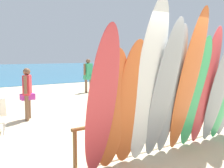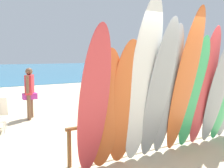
{
  "view_description": "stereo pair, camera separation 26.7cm",
  "coord_description": "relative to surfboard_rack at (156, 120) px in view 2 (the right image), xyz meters",
  "views": [
    {
      "loc": [
        -3.75,
        -3.79,
        1.85
      ],
      "look_at": [
        0.0,
        1.67,
        1.13
      ],
      "focal_mm": 42.18,
      "sensor_mm": 36.0,
      "label": 1
    },
    {
      "loc": [
        -3.52,
        -3.93,
        1.85
      ],
      "look_at": [
        0.0,
        1.67,
        1.13
      ],
      "focal_mm": 42.18,
      "sensor_mm": 36.0,
      "label": 2
    }
  ],
  "objects": [
    {
      "name": "surfboard_red_0",
      "position": [
        -1.75,
        -0.62,
        0.6
      ],
      "size": [
        0.52,
        0.71,
        2.3
      ],
      "primitive_type": "ellipsoid",
      "rotation": [
        0.27,
        0.0,
        -0.07
      ],
      "color": "#D13D42",
      "rests_on": "ground"
    },
    {
      "name": "ground",
      "position": [
        0.0,
        14.0,
        -0.55
      ],
      "size": [
        60.0,
        60.0,
        0.0
      ],
      "primitive_type": "plane",
      "color": "beige"
    },
    {
      "name": "beachgoer_by_water",
      "position": [
        2.99,
        2.61,
        0.39
      ],
      "size": [
        0.43,
        0.53,
        1.64
      ],
      "rotation": [
        0.0,
        0.0,
        2.17
      ],
      "color": "tan",
      "rests_on": "ground"
    },
    {
      "name": "beachgoer_near_rack",
      "position": [
        2.63,
        1.74,
        0.33
      ],
      "size": [
        0.4,
        0.58,
        1.52
      ],
      "rotation": [
        0.0,
        0.0,
        1.62
      ],
      "color": "beige",
      "rests_on": "ground"
    },
    {
      "name": "surfboard_orange_1",
      "position": [
        -1.46,
        -0.45,
        0.44
      ],
      "size": [
        0.6,
        0.48,
        1.97
      ],
      "primitive_type": "ellipsoid",
      "rotation": [
        0.2,
        0.0,
        -0.06
      ],
      "color": "orange",
      "rests_on": "ground"
    },
    {
      "name": "beachgoer_strolling",
      "position": [
        2.68,
        7.67,
        0.42
      ],
      "size": [
        0.61,
        0.34,
        1.68
      ],
      "rotation": [
        0.0,
        0.0,
        0.32
      ],
      "color": "brown",
      "rests_on": "ground"
    },
    {
      "name": "beachgoer_midbeach",
      "position": [
        -1.52,
        3.74,
        0.31
      ],
      "size": [
        0.39,
        0.51,
        1.49
      ],
      "rotation": [
        0.0,
        0.0,
        4.23
      ],
      "color": "brown",
      "rests_on": "ground"
    },
    {
      "name": "surfboard_red_8",
      "position": [
        0.82,
        -0.51,
        0.66
      ],
      "size": [
        0.54,
        0.61,
        2.42
      ],
      "primitive_type": "ellipsoid",
      "rotation": [
        0.21,
        0.0,
        0.03
      ],
      "color": "#D13D42",
      "rests_on": "ground"
    },
    {
      "name": "surfboard_orange_6",
      "position": [
        0.16,
        -0.6,
        0.8
      ],
      "size": [
        0.58,
        0.76,
        2.71
      ],
      "primitive_type": "ellipsoid",
      "rotation": [
        0.24,
        0.0,
        0.05
      ],
      "color": "orange",
      "rests_on": "ground"
    },
    {
      "name": "surfboard_green_7",
      "position": [
        0.51,
        -0.51,
        0.56
      ],
      "size": [
        0.57,
        0.59,
        2.23
      ],
      "primitive_type": "ellipsoid",
      "rotation": [
        0.23,
        0.0,
        0.03
      ],
      "color": "#38B266",
      "rests_on": "ground"
    },
    {
      "name": "surfboard_grey_5",
      "position": [
        -0.18,
        -0.51,
        0.65
      ],
      "size": [
        0.49,
        0.59,
        2.4
      ],
      "primitive_type": "ellipsoid",
      "rotation": [
        0.21,
        0.0,
        0.02
      ],
      "color": "#999EA3",
      "rests_on": "ground"
    },
    {
      "name": "surfboard_orange_2",
      "position": [
        -1.11,
        -0.49,
        0.5
      ],
      "size": [
        0.62,
        0.63,
        2.11
      ],
      "primitive_type": "ellipsoid",
      "rotation": [
        0.24,
        0.0,
        -0.09
      ],
      "color": "orange",
      "rests_on": "ground"
    },
    {
      "name": "surfboard_grey_4",
      "position": [
        -0.5,
        -0.62,
        0.68
      ],
      "size": [
        0.51,
        0.79,
        2.46
      ],
      "primitive_type": "ellipsoid",
      "rotation": [
        0.28,
        0.0,
        -0.03
      ],
      "color": "#999EA3",
      "rests_on": "ground"
    },
    {
      "name": "surfboard_grey_9",
      "position": [
        1.1,
        -0.6,
        0.55
      ],
      "size": [
        0.52,
        0.69,
        2.21
      ],
      "primitive_type": "ellipsoid",
      "rotation": [
        0.26,
        0.0,
        -0.09
      ],
      "color": "#999EA3",
      "rests_on": "ground"
    },
    {
      "name": "surfboard_white_3",
      "position": [
        -0.83,
        -0.6,
        0.83
      ],
      "size": [
        0.59,
        0.76,
        2.77
      ],
      "primitive_type": "ellipsoid",
      "rotation": [
        0.24,
        0.0,
        -0.05
      ],
      "color": "white",
      "rests_on": "ground"
    },
    {
      "name": "surfboard_rack",
      "position": [
        0.0,
        0.0,
        0.0
      ],
      "size": [
        3.89,
        0.07,
        0.67
      ],
      "color": "brown",
      "rests_on": "ground"
    }
  ]
}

